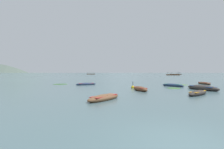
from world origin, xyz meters
TOP-DOWN VIEW (x-y plane):
  - ground_plane at (0.00, 1500.00)m, footprint 6000.00×6000.00m
  - mountain_1 at (-745.60, 1231.35)m, footprint 662.55×662.55m
  - mountain_2 at (-55.38, 1377.87)m, footprint 711.14×711.14m
  - rowboat_0 at (6.19, 10.77)m, footprint 3.47×3.38m
  - rowboat_2 at (-6.66, 23.27)m, footprint 3.63×2.71m
  - rowboat_3 at (1.25, 14.50)m, footprint 1.71×3.68m
  - rowboat_4 at (7.33, 20.30)m, footprint 2.94×3.51m
  - rowboat_5 at (9.08, 15.16)m, footprint 2.81×4.60m
  - rowboat_6 at (14.71, 24.72)m, footprint 1.25×3.75m
  - rowboat_7 at (-2.76, 7.83)m, footprint 2.99×3.62m
  - ferry_0 at (-25.39, 173.95)m, footprint 9.53×4.73m
  - ferry_1 at (43.83, 118.08)m, footprint 9.84×5.39m
  - ferry_2 at (59.38, 152.57)m, footprint 10.22×4.43m
  - mooring_buoy at (0.72, 17.27)m, footprint 0.49×0.49m
  - weed_patch_1 at (9.63, 23.10)m, footprint 2.63×2.14m
  - weed_patch_2 at (-11.56, 24.68)m, footprint 3.41×3.28m
  - weed_patch_4 at (6.33, 17.26)m, footprint 2.60×2.58m

SIDE VIEW (x-z plane):
  - ground_plane at x=0.00m, z-range 0.00..0.00m
  - weed_patch_1 at x=9.63m, z-range -0.07..0.07m
  - weed_patch_2 at x=-11.56m, z-range -0.07..0.07m
  - weed_patch_4 at x=6.33m, z-range -0.07..0.07m
  - mooring_buoy at x=0.72m, z-range -0.44..0.66m
  - rowboat_2 at x=-6.66m, z-range -0.08..0.38m
  - rowboat_4 at x=7.33m, z-range -0.10..0.43m
  - rowboat_0 at x=6.19m, z-range -0.10..0.43m
  - rowboat_7 at x=-2.76m, z-range -0.10..0.44m
  - rowboat_6 at x=14.71m, z-range -0.10..0.45m
  - rowboat_3 at x=1.25m, z-range -0.11..0.49m
  - rowboat_5 at x=9.08m, z-range -0.14..0.60m
  - ferry_2 at x=59.38m, z-range -0.82..1.71m
  - ferry_0 at x=-25.39m, z-range -0.82..1.71m
  - ferry_1 at x=43.83m, z-range -0.82..1.71m
  - mountain_1 at x=-745.60m, z-range 0.00..199.06m
  - mountain_2 at x=-55.38m, z-range 0.00..258.22m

